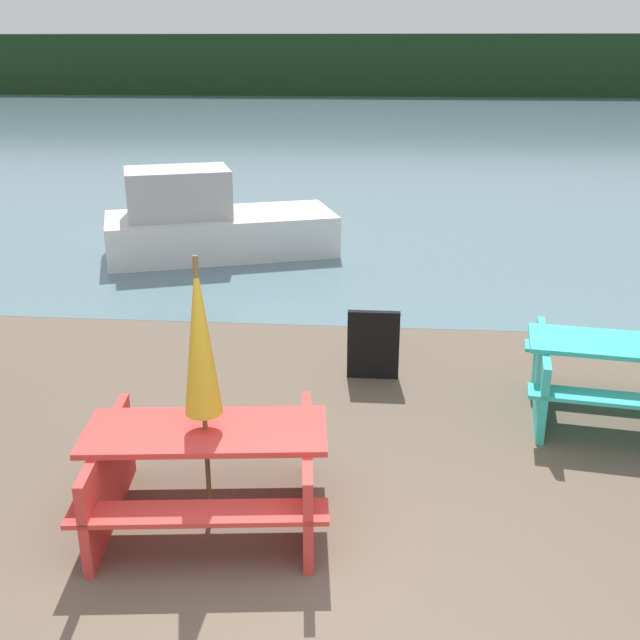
{
  "coord_description": "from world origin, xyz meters",
  "views": [
    {
      "loc": [
        0.3,
        -3.33,
        3.38
      ],
      "look_at": [
        -0.28,
        3.48,
        0.85
      ],
      "focal_mm": 42.0,
      "sensor_mm": 36.0,
      "label": 1
    }
  ],
  "objects_px": {
    "picnic_table_red": "(208,465)",
    "signboard": "(373,345)",
    "boat": "(210,223)",
    "picnic_table_teal": "(614,373)",
    "umbrella_gold": "(200,339)"
  },
  "relations": [
    {
      "from": "boat",
      "to": "signboard",
      "type": "bearing_deg",
      "value": -78.62
    },
    {
      "from": "signboard",
      "to": "boat",
      "type": "bearing_deg",
      "value": 120.56
    },
    {
      "from": "umbrella_gold",
      "to": "boat",
      "type": "relative_size",
      "value": 0.5
    },
    {
      "from": "picnic_table_teal",
      "to": "signboard",
      "type": "relative_size",
      "value": 2.36
    },
    {
      "from": "picnic_table_teal",
      "to": "signboard",
      "type": "xyz_separation_m",
      "value": [
        -2.27,
        0.75,
        -0.09
      ]
    },
    {
      "from": "picnic_table_red",
      "to": "signboard",
      "type": "bearing_deg",
      "value": 66.04
    },
    {
      "from": "picnic_table_red",
      "to": "boat",
      "type": "distance_m",
      "value": 7.62
    },
    {
      "from": "signboard",
      "to": "picnic_table_red",
      "type": "bearing_deg",
      "value": -113.96
    },
    {
      "from": "umbrella_gold",
      "to": "signboard",
      "type": "relative_size",
      "value": 2.74
    },
    {
      "from": "boat",
      "to": "picnic_table_teal",
      "type": "bearing_deg",
      "value": -66.59
    },
    {
      "from": "boat",
      "to": "umbrella_gold",
      "type": "bearing_deg",
      "value": -96.67
    },
    {
      "from": "boat",
      "to": "signboard",
      "type": "distance_m",
      "value": 5.57
    },
    {
      "from": "umbrella_gold",
      "to": "boat",
      "type": "bearing_deg",
      "value": 102.51
    },
    {
      "from": "picnic_table_red",
      "to": "boat",
      "type": "relative_size",
      "value": 0.46
    },
    {
      "from": "picnic_table_red",
      "to": "picnic_table_teal",
      "type": "bearing_deg",
      "value": 28.86
    }
  ]
}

